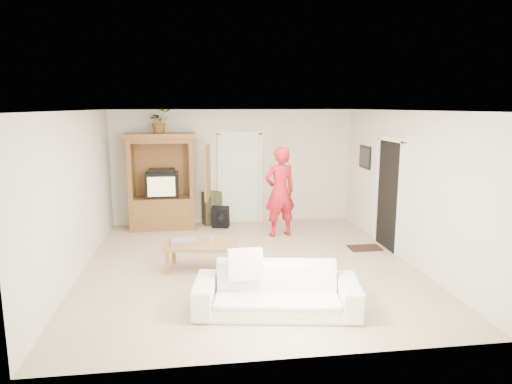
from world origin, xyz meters
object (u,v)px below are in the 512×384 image
at_px(armoire, 163,188).
at_px(man, 280,192).
at_px(sofa, 276,290).
at_px(coffee_table, 201,247).

distance_m(armoire, man, 2.61).
bearing_deg(sofa, coffee_table, 127.09).
distance_m(armoire, sofa, 4.87).
distance_m(sofa, coffee_table, 2.02).
height_order(armoire, man, armoire).
distance_m(man, coffee_table, 2.49).
distance_m(man, sofa, 3.68).
bearing_deg(man, sofa, 64.47).
height_order(armoire, sofa, armoire).
relative_size(armoire, sofa, 0.99).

